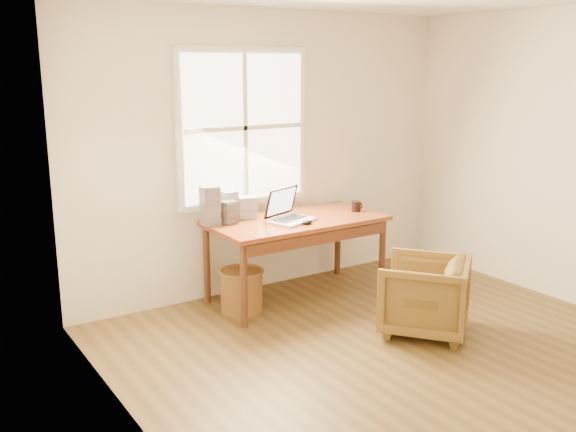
% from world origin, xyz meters
% --- Properties ---
extents(room_shell, '(4.04, 4.54, 2.64)m').
position_xyz_m(room_shell, '(-0.02, 0.16, 1.32)').
color(room_shell, brown).
rests_on(room_shell, ground).
extents(desk, '(1.60, 0.80, 0.04)m').
position_xyz_m(desk, '(0.00, 1.80, 0.73)').
color(desk, brown).
rests_on(desk, room_shell).
extents(armchair, '(0.93, 0.94, 0.62)m').
position_xyz_m(armchair, '(0.42, 0.59, 0.31)').
color(armchair, brown).
rests_on(armchair, room_shell).
extents(wicker_stool, '(0.45, 0.45, 0.36)m').
position_xyz_m(wicker_stool, '(-0.59, 1.78, 0.18)').
color(wicker_stool, brown).
rests_on(wicker_stool, room_shell).
extents(laptop, '(0.57, 0.59, 0.33)m').
position_xyz_m(laptop, '(-0.10, 1.72, 0.92)').
color(laptop, silver).
rests_on(laptop, desk).
extents(mouse, '(0.11, 0.07, 0.03)m').
position_xyz_m(mouse, '(-0.03, 1.57, 0.77)').
color(mouse, black).
rests_on(mouse, desk).
extents(coffee_mug, '(0.10, 0.10, 0.10)m').
position_xyz_m(coffee_mug, '(0.64, 1.73, 0.80)').
color(coffee_mug, black).
rests_on(coffee_mug, desk).
extents(cd_stack_a, '(0.15, 0.13, 0.26)m').
position_xyz_m(cd_stack_a, '(-0.53, 2.08, 0.88)').
color(cd_stack_a, '#A9ACB5').
rests_on(cd_stack_a, desk).
extents(cd_stack_b, '(0.15, 0.14, 0.20)m').
position_xyz_m(cd_stack_b, '(-0.59, 1.97, 0.85)').
color(cd_stack_b, '#252429').
rests_on(cd_stack_b, desk).
extents(cd_stack_c, '(0.15, 0.14, 0.34)m').
position_xyz_m(cd_stack_c, '(-0.75, 2.02, 0.92)').
color(cd_stack_c, '#A8A7B5').
rests_on(cd_stack_c, desk).
extents(cd_stack_d, '(0.20, 0.19, 0.20)m').
position_xyz_m(cd_stack_d, '(-0.37, 2.05, 0.85)').
color(cd_stack_d, silver).
rests_on(cd_stack_d, desk).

